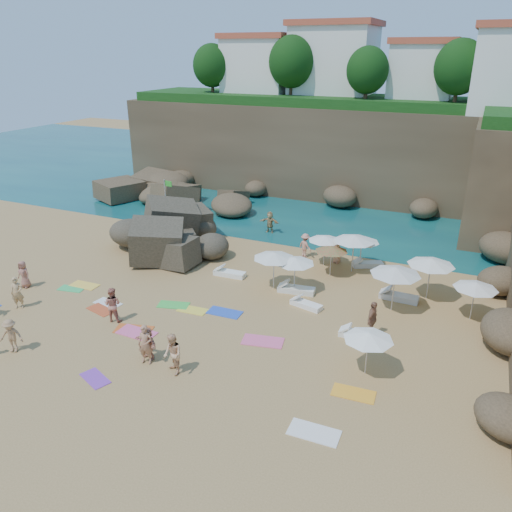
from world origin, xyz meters
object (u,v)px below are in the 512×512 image
at_px(flag_pole, 167,197).
at_px(person_stand_1, 113,305).
at_px(person_stand_0, 17,293).
at_px(person_stand_2, 305,245).
at_px(person_stand_3, 372,319).
at_px(person_stand_4, 337,252).
at_px(lounger_0, 230,274).
at_px(rock_outcrop, 176,249).
at_px(parasol_2, 295,260).
at_px(parasol_1, 325,238).
at_px(person_stand_5, 270,222).
at_px(parasol_0, 362,239).

bearing_deg(flag_pole, person_stand_1, -67.21).
relative_size(person_stand_0, person_stand_2, 1.09).
height_order(person_stand_0, person_stand_3, person_stand_3).
relative_size(person_stand_3, person_stand_4, 1.22).
distance_m(lounger_0, person_stand_3, 9.84).
height_order(rock_outcrop, person_stand_0, person_stand_0).
bearing_deg(person_stand_1, person_stand_3, -172.98).
height_order(parasol_2, person_stand_1, parasol_2).
bearing_deg(parasol_2, lounger_0, 175.17).
bearing_deg(lounger_0, person_stand_4, 38.28).
bearing_deg(parasol_1, person_stand_5, 142.29).
distance_m(parasol_1, person_stand_4, 1.41).
relative_size(parasol_0, person_stand_3, 1.18).
xyz_separation_m(parasol_2, lounger_0, (-4.24, 0.36, -1.74)).
bearing_deg(rock_outcrop, parasol_2, -15.86).
height_order(parasol_1, lounger_0, parasol_1).
height_order(rock_outcrop, person_stand_2, person_stand_2).
xyz_separation_m(parasol_1, person_stand_4, (0.63, 0.68, -1.06)).
xyz_separation_m(parasol_1, person_stand_1, (-7.51, -11.05, -0.91)).
height_order(parasol_2, lounger_0, parasol_2).
xyz_separation_m(rock_outcrop, person_stand_3, (14.48, -5.70, 0.91)).
distance_m(rock_outcrop, lounger_0, 5.77).
height_order(rock_outcrop, parasol_1, parasol_1).
bearing_deg(lounger_0, person_stand_1, -114.42).
relative_size(person_stand_1, person_stand_5, 1.13).
height_order(rock_outcrop, person_stand_3, person_stand_3).
bearing_deg(person_stand_3, person_stand_4, 33.84).
xyz_separation_m(person_stand_0, person_stand_5, (7.48, 16.21, -0.07)).
bearing_deg(person_stand_0, parasol_2, -0.77).
bearing_deg(parasol_1, lounger_0, -140.02).
height_order(person_stand_1, person_stand_5, person_stand_1).
bearing_deg(person_stand_2, lounger_0, 84.66).
bearing_deg(person_stand_5, person_stand_0, -113.85).
relative_size(parasol_2, lounger_0, 1.13).
bearing_deg(person_stand_3, parasol_0, 24.57).
distance_m(person_stand_3, person_stand_4, 8.86).
bearing_deg(person_stand_2, person_stand_4, -153.77).
bearing_deg(person_stand_3, parasol_2, 66.43).
bearing_deg(flag_pole, parasol_0, -7.06).
bearing_deg(parasol_0, rock_outcrop, -170.14).
height_order(parasol_0, lounger_0, parasol_0).
relative_size(parasol_0, person_stand_5, 1.35).
relative_size(person_stand_0, person_stand_3, 0.96).
xyz_separation_m(person_stand_4, person_stand_5, (-6.08, 3.53, 0.06)).
bearing_deg(lounger_0, parasol_0, 30.43).
xyz_separation_m(flag_pole, person_stand_1, (5.67, -13.49, -1.41)).
relative_size(rock_outcrop, parasol_2, 3.31).
distance_m(person_stand_1, person_stand_5, 15.40).
relative_size(parasol_0, parasol_1, 1.03).
bearing_deg(person_stand_5, flag_pole, -166.19).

